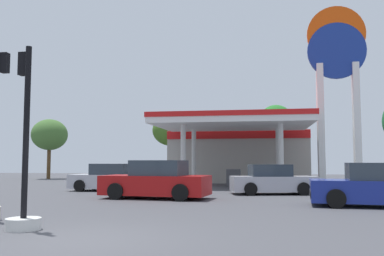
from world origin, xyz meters
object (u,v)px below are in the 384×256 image
(tree_2, at_px, (276,122))
(car_3, at_px, (109,179))
(car_1, at_px, (272,181))
(car_2, at_px, (374,187))
(tree_0, at_px, (50,135))
(station_pole_sign, at_px, (337,73))
(tree_1, at_px, (171,130))
(car_0, at_px, (156,181))
(traffic_signal_1, at_px, (24,179))

(tree_2, bearing_deg, car_3, -124.85)
(car_1, bearing_deg, car_3, 175.12)
(car_2, distance_m, tree_0, 30.85)
(station_pole_sign, xyz_separation_m, tree_0, (-24.15, 8.57, -3.17))
(tree_0, relative_size, tree_1, 0.92)
(car_0, xyz_separation_m, tree_1, (-3.77, 20.24, 3.73))
(car_1, relative_size, traffic_signal_1, 0.99)
(car_2, xyz_separation_m, tree_1, (-12.23, 22.14, 3.77))
(car_1, xyz_separation_m, traffic_signal_1, (-6.06, -11.76, 0.52))
(station_pole_sign, height_order, car_2, station_pole_sign)
(tree_1, bearing_deg, tree_2, -16.28)
(car_3, distance_m, tree_1, 16.69)
(car_1, height_order, tree_0, tree_0)
(car_2, relative_size, tree_2, 0.71)
(car_1, height_order, car_3, car_3)
(car_0, distance_m, tree_2, 18.84)
(tree_0, distance_m, tree_1, 11.28)
(station_pole_sign, xyz_separation_m, tree_1, (-13.09, 10.75, -2.73))
(station_pole_sign, distance_m, tree_1, 17.16)
(car_1, height_order, car_2, car_2)
(car_0, relative_size, car_1, 1.11)
(car_3, relative_size, tree_1, 0.71)
(car_3, height_order, tree_1, tree_1)
(car_2, relative_size, tree_0, 0.82)
(car_1, distance_m, car_3, 8.69)
(car_2, bearing_deg, car_1, 123.64)
(station_pole_sign, xyz_separation_m, car_1, (-4.30, -6.24, -6.55))
(station_pole_sign, relative_size, tree_0, 2.09)
(tree_0, height_order, tree_2, tree_2)
(car_0, bearing_deg, tree_1, 100.55)
(car_2, distance_m, tree_1, 25.57)
(car_0, distance_m, traffic_signal_1, 8.58)
(station_pole_sign, relative_size, traffic_signal_1, 2.63)
(tree_0, xyz_separation_m, tree_2, (20.57, -0.60, 0.84))
(car_1, relative_size, tree_0, 0.79)
(car_2, distance_m, traffic_signal_1, 11.57)
(car_3, height_order, tree_2, tree_2)
(car_0, distance_m, car_2, 8.67)
(car_1, distance_m, car_2, 6.19)
(car_0, height_order, tree_1, tree_1)
(traffic_signal_1, bearing_deg, car_2, 34.84)
(car_3, bearing_deg, traffic_signal_1, -78.26)
(car_0, relative_size, tree_1, 0.80)
(station_pole_sign, distance_m, traffic_signal_1, 21.62)
(car_1, bearing_deg, traffic_signal_1, -117.26)
(car_2, bearing_deg, tree_0, 139.39)
(tree_1, xyz_separation_m, tree_2, (9.52, -2.78, 0.40))
(tree_1, bearing_deg, station_pole_sign, -39.38)
(tree_0, xyz_separation_m, tree_1, (11.06, 2.18, 0.44))
(car_0, height_order, car_1, car_0)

